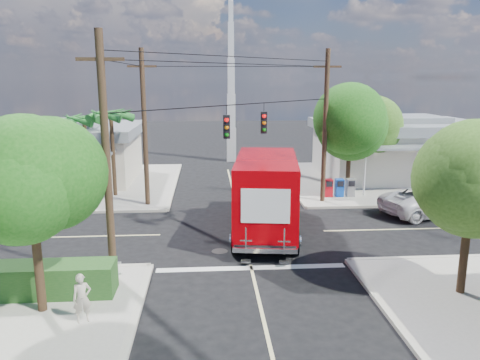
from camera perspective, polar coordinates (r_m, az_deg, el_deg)
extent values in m
plane|color=black|center=(22.90, 0.36, -6.46)|extent=(120.00, 120.00, 0.00)
cube|color=#9E998F|center=(35.74, 16.81, 0.02)|extent=(14.00, 14.00, 0.14)
cube|color=#B1AC9C|center=(33.90, 5.68, -0.15)|extent=(0.25, 14.00, 0.14)
cube|color=#B1AC9C|center=(29.50, 21.57, -2.88)|extent=(14.00, 0.25, 0.14)
cube|color=#9E998F|center=(34.69, -19.55, -0.53)|extent=(14.00, 14.00, 0.14)
cube|color=#B1AC9C|center=(33.50, -7.94, -0.36)|extent=(0.25, 14.00, 0.14)
cube|color=#B1AC9C|center=(28.22, -23.25, -3.70)|extent=(14.00, 0.25, 0.14)
cube|color=beige|center=(32.50, -1.00, -0.76)|extent=(0.12, 12.00, 0.01)
cube|color=beige|center=(13.86, 3.74, -19.88)|extent=(0.12, 12.00, 0.01)
cube|color=beige|center=(25.65, 23.34, -5.41)|extent=(12.00, 0.12, 0.01)
cube|color=beige|center=(24.30, -24.03, -6.44)|extent=(12.00, 0.12, 0.01)
cube|color=silver|center=(18.89, 1.38, -10.66)|extent=(7.50, 0.40, 0.01)
cube|color=silver|center=(36.89, 18.62, 3.08)|extent=(11.00, 8.00, 3.40)
cube|color=gray|center=(36.64, 18.84, 6.24)|extent=(11.80, 8.80, 0.70)
cube|color=gray|center=(36.60, 18.89, 7.02)|extent=(6.05, 4.40, 0.50)
cube|color=gray|center=(32.31, 22.06, 3.73)|extent=(9.90, 1.80, 0.15)
cylinder|color=silver|center=(30.13, 14.95, 0.85)|extent=(0.12, 0.12, 2.90)
cube|color=beige|center=(36.08, -20.66, 2.57)|extent=(10.00, 8.00, 3.20)
cube|color=gray|center=(35.82, -20.89, 5.64)|extent=(10.80, 8.80, 0.70)
cube|color=gray|center=(35.78, -20.96, 6.44)|extent=(5.50, 4.40, 0.50)
cube|color=gray|center=(31.31, -23.30, 3.01)|extent=(9.00, 1.80, 0.15)
cylinder|color=silver|center=(29.69, -16.27, 0.41)|extent=(0.12, 0.12, 2.70)
cube|color=silver|center=(42.08, -1.06, 4.34)|extent=(0.80, 0.80, 3.00)
cube|color=silver|center=(41.76, -1.08, 8.41)|extent=(0.70, 0.70, 3.00)
cube|color=silver|center=(41.66, -1.10, 12.53)|extent=(0.60, 0.60, 3.00)
cube|color=silver|center=(41.77, -1.11, 16.65)|extent=(0.50, 0.50, 3.00)
cube|color=silver|center=(42.10, -1.13, 20.73)|extent=(0.40, 0.40, 3.00)
cylinder|color=#422D1C|center=(16.01, -23.47, -8.41)|extent=(0.28, 0.28, 3.71)
sphere|color=#165311|center=(15.39, -24.21, -0.28)|extent=(3.71, 3.71, 3.71)
sphere|color=#165311|center=(15.67, -25.41, 0.69)|extent=(3.02, 3.02, 3.02)
sphere|color=#165311|center=(15.02, -23.30, -0.94)|extent=(3.25, 3.25, 3.25)
cylinder|color=#422D1C|center=(30.21, 13.10, 2.14)|extent=(0.28, 0.28, 4.10)
sphere|color=#165311|center=(29.88, 13.34, 6.97)|extent=(4.10, 4.10, 4.10)
sphere|color=#165311|center=(29.93, 12.51, 7.51)|extent=(3.33, 3.33, 3.33)
sphere|color=#165311|center=(29.71, 14.15, 6.65)|extent=(3.58, 3.58, 3.58)
cylinder|color=#422D1C|center=(33.14, 16.28, 2.40)|extent=(0.28, 0.28, 3.58)
sphere|color=#315B19|center=(32.84, 16.51, 6.25)|extent=(3.58, 3.58, 3.58)
sphere|color=#315B19|center=(32.87, 15.76, 6.69)|extent=(2.91, 2.91, 2.91)
sphere|color=#315B19|center=(32.70, 17.26, 5.98)|extent=(3.14, 3.14, 3.14)
cylinder|color=#422D1C|center=(17.70, 25.76, -7.10)|extent=(0.28, 0.28, 3.46)
sphere|color=#315B19|center=(17.15, 26.43, -0.26)|extent=(3.46, 3.46, 3.46)
sphere|color=#315B19|center=(17.08, 25.01, 0.57)|extent=(2.81, 2.81, 2.81)
cylinder|color=#422D1C|center=(30.06, -15.20, 2.85)|extent=(0.24, 0.24, 5.00)
cone|color=#216A25|center=(29.59, -13.76, 7.86)|extent=(0.50, 2.06, 0.98)
cone|color=#216A25|center=(30.34, -14.18, 7.94)|extent=(1.92, 1.68, 0.98)
cone|color=#216A25|center=(30.66, -15.54, 7.91)|extent=(2.12, 0.95, 0.98)
cone|color=#216A25|center=(30.31, -16.86, 7.78)|extent=(1.34, 2.07, 0.98)
cone|color=#216A25|center=(29.55, -17.18, 7.66)|extent=(1.34, 2.07, 0.98)
cone|color=#216A25|center=(28.94, -16.21, 7.63)|extent=(2.12, 0.95, 0.98)
cone|color=#216A25|center=(28.96, -14.66, 7.72)|extent=(1.92, 1.68, 0.98)
cylinder|color=#422D1C|center=(31.97, -18.20, 2.85)|extent=(0.24, 0.24, 4.60)
cone|color=#216A25|center=(31.48, -16.89, 7.20)|extent=(0.50, 2.06, 0.98)
cone|color=#216A25|center=(32.24, -17.21, 7.29)|extent=(1.92, 1.68, 0.98)
cone|color=#216A25|center=(32.59, -18.46, 7.26)|extent=(2.12, 0.95, 0.98)
cone|color=#216A25|center=(32.27, -19.73, 7.13)|extent=(1.34, 2.07, 0.98)
cone|color=#216A25|center=(31.53, -20.10, 6.99)|extent=(1.34, 2.07, 0.98)
cone|color=#216A25|center=(30.90, -19.25, 6.96)|extent=(2.12, 0.95, 0.98)
cone|color=#216A25|center=(30.87, -17.79, 7.05)|extent=(1.92, 1.68, 0.98)
cylinder|color=#473321|center=(17.03, -15.95, 2.10)|extent=(0.28, 0.28, 9.00)
cube|color=#473321|center=(16.79, -16.68, 13.94)|extent=(1.60, 0.12, 0.12)
cylinder|color=#473321|center=(27.82, 10.33, 6.21)|extent=(0.28, 0.28, 9.00)
cube|color=#473321|center=(27.68, 10.62, 13.43)|extent=(1.60, 0.12, 0.12)
cylinder|color=#473321|center=(27.19, -11.55, 6.02)|extent=(0.28, 0.28, 9.00)
cube|color=#473321|center=(27.04, -11.88, 13.41)|extent=(1.60, 0.12, 0.12)
cylinder|color=black|center=(21.70, 0.38, 9.22)|extent=(10.43, 10.43, 0.04)
cube|color=black|center=(20.93, -1.65, 6.49)|extent=(0.30, 0.24, 1.05)
sphere|color=red|center=(20.76, -1.64, 7.36)|extent=(0.20, 0.20, 0.20)
cube|color=black|center=(22.97, 2.92, 7.01)|extent=(0.30, 0.24, 1.05)
sphere|color=red|center=(22.81, 2.97, 7.80)|extent=(0.20, 0.20, 0.20)
cube|color=silver|center=(18.48, -23.50, -10.66)|extent=(5.94, 0.05, 0.08)
cube|color=silver|center=(18.33, -23.61, -9.50)|extent=(5.94, 0.05, 0.08)
cube|color=silver|center=(17.69, -14.82, -10.52)|extent=(0.09, 0.06, 1.00)
cube|color=#1D4719|center=(17.78, -25.03, -11.01)|extent=(6.20, 1.20, 1.10)
cube|color=#A80A15|center=(29.56, 10.70, -0.94)|extent=(0.50, 0.50, 1.10)
cube|color=#0C3FA7|center=(29.75, 12.00, -0.92)|extent=(0.50, 0.50, 1.10)
cube|color=slate|center=(29.95, 13.29, -0.89)|extent=(0.50, 0.50, 1.10)
cube|color=black|center=(23.14, 3.19, -4.72)|extent=(3.63, 8.75, 0.27)
cube|color=#AE0006|center=(26.12, 3.29, -0.75)|extent=(2.84, 2.19, 2.40)
cube|color=black|center=(26.77, 3.31, 0.53)|extent=(2.30, 0.58, 1.03)
cube|color=silver|center=(27.25, 3.29, -1.84)|extent=(2.50, 0.47, 0.38)
cube|color=#AE0006|center=(21.76, 3.21, -1.37)|extent=(3.55, 6.63, 3.16)
cube|color=white|center=(21.75, 6.86, -1.00)|extent=(0.55, 3.89, 1.42)
cube|color=white|center=(21.77, -0.42, -0.90)|extent=(0.55, 3.89, 1.42)
cube|color=white|center=(18.64, 3.12, -3.20)|extent=(1.94, 0.29, 1.42)
cube|color=silver|center=(19.07, 3.05, -8.52)|extent=(2.63, 0.62, 0.20)
cube|color=silver|center=(18.81, 0.72, -7.39)|extent=(0.49, 0.13, 1.09)
cube|color=silver|center=(18.79, 5.41, -7.46)|extent=(0.49, 0.13, 1.09)
cylinder|color=black|center=(26.21, 0.52, -2.65)|extent=(0.51, 1.23, 1.20)
cylinder|color=black|center=(26.20, 6.00, -2.72)|extent=(0.51, 1.23, 1.20)
cylinder|color=black|center=(20.19, -0.49, -7.30)|extent=(0.51, 1.23, 1.20)
cylinder|color=black|center=(20.17, 6.69, -7.40)|extent=(0.51, 1.23, 1.20)
imported|color=silver|center=(27.72, 22.21, -2.36)|extent=(6.14, 4.10, 1.56)
imported|color=#BFB4A0|center=(15.28, -18.70, -13.48)|extent=(0.65, 0.55, 1.52)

